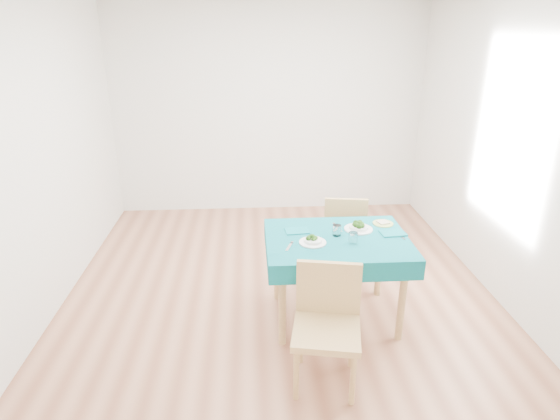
{
  "coord_description": "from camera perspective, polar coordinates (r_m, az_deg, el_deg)",
  "views": [
    {
      "loc": [
        -0.25,
        -3.83,
        2.37
      ],
      "look_at": [
        0.0,
        0.0,
        0.85
      ],
      "focal_mm": 30.0,
      "sensor_mm": 36.0,
      "label": 1
    }
  ],
  "objects": [
    {
      "name": "side_plate",
      "position": [
        4.17,
        12.45,
        -1.61
      ],
      "size": [
        0.18,
        0.18,
        0.01
      ],
      "primitive_type": "cylinder",
      "color": "#C3CE64",
      "rests_on": "table"
    },
    {
      "name": "table",
      "position": [
        4.02,
        6.76,
        -8.31
      ],
      "size": [
        1.15,
        0.88,
        0.76
      ],
      "primitive_type": "cube",
      "color": "#095B64",
      "rests_on": "ground"
    },
    {
      "name": "chair_far",
      "position": [
        4.74,
        7.8,
        -1.75
      ],
      "size": [
        0.47,
        0.5,
        1.02
      ],
      "primitive_type": "cube",
      "rotation": [
        0.0,
        0.0,
        3.0
      ],
      "color": "tan",
      "rests_on": "ground"
    },
    {
      "name": "napkin_far",
      "position": [
        4.0,
        13.6,
        -2.75
      ],
      "size": [
        0.22,
        0.16,
        0.01
      ],
      "primitive_type": "cube",
      "rotation": [
        0.0,
        0.0,
        0.1
      ],
      "color": "#0D666F",
      "rests_on": "table"
    },
    {
      "name": "bowl_near",
      "position": [
        3.72,
        4.01,
        -3.59
      ],
      "size": [
        0.22,
        0.22,
        0.07
      ],
      "primitive_type": null,
      "color": "white",
      "rests_on": "table"
    },
    {
      "name": "fork_far",
      "position": [
        4.03,
        7.04,
        -2.16
      ],
      "size": [
        0.05,
        0.18,
        0.0
      ],
      "primitive_type": "cube",
      "rotation": [
        0.0,
        0.0,
        0.17
      ],
      "color": "silver",
      "rests_on": "table"
    },
    {
      "name": "tumbler_side",
      "position": [
        3.75,
        8.89,
        -3.4
      ],
      "size": [
        0.07,
        0.07,
        0.09
      ],
      "primitive_type": "cylinder",
      "color": "white",
      "rests_on": "table"
    },
    {
      "name": "bowl_far",
      "position": [
        4.0,
        9.56,
        -1.91
      ],
      "size": [
        0.24,
        0.24,
        0.07
      ],
      "primitive_type": null,
      "color": "white",
      "rests_on": "table"
    },
    {
      "name": "knife_near",
      "position": [
        3.74,
        4.45,
        -3.96
      ],
      "size": [
        0.08,
        0.19,
        0.0
      ],
      "primitive_type": "cube",
      "rotation": [
        0.0,
        0.0,
        -0.34
      ],
      "color": "silver",
      "rests_on": "table"
    },
    {
      "name": "napkin_near",
      "position": [
        3.93,
        2.1,
        -2.56
      ],
      "size": [
        0.21,
        0.15,
        0.01
      ],
      "primitive_type": "cube",
      "rotation": [
        0.0,
        0.0,
        0.09
      ],
      "color": "#0D666F",
      "rests_on": "table"
    },
    {
      "name": "bread_slice",
      "position": [
        4.17,
        12.46,
        -1.46
      ],
      "size": [
        0.11,
        0.11,
        0.01
      ],
      "primitive_type": "cube",
      "rotation": [
        0.0,
        0.0,
        0.33
      ],
      "color": "beige",
      "rests_on": "side_plate"
    },
    {
      "name": "fork_near",
      "position": [
        3.67,
        1.14,
        -4.47
      ],
      "size": [
        0.08,
        0.16,
        0.0
      ],
      "primitive_type": "cube",
      "rotation": [
        0.0,
        0.0,
        -0.36
      ],
      "color": "silver",
      "rests_on": "table"
    },
    {
      "name": "knife_far",
      "position": [
        4.0,
        14.2,
        -2.88
      ],
      "size": [
        0.06,
        0.22,
        0.0
      ],
      "primitive_type": "cube",
      "rotation": [
        0.0,
        0.0,
        0.22
      ],
      "color": "silver",
      "rests_on": "table"
    },
    {
      "name": "room_shell",
      "position": [
        3.98,
        -0.0,
        6.68
      ],
      "size": [
        4.02,
        4.52,
        2.73
      ],
      "color": "brown",
      "rests_on": "ground"
    },
    {
      "name": "tumbler_center",
      "position": [
        3.87,
        6.95,
        -2.48
      ],
      "size": [
        0.07,
        0.07,
        0.09
      ],
      "primitive_type": "cylinder",
      "color": "white",
      "rests_on": "table"
    },
    {
      "name": "chair_near",
      "position": [
        3.23,
        5.78,
        -12.49
      ],
      "size": [
        0.54,
        0.58,
        1.14
      ],
      "primitive_type": "cube",
      "rotation": [
        0.0,
        0.0,
        -0.19
      ],
      "color": "tan",
      "rests_on": "ground"
    }
  ]
}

